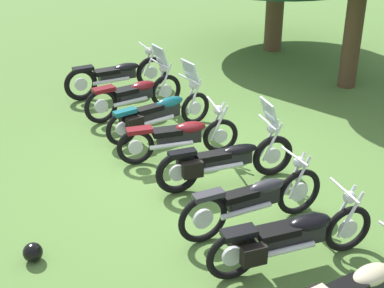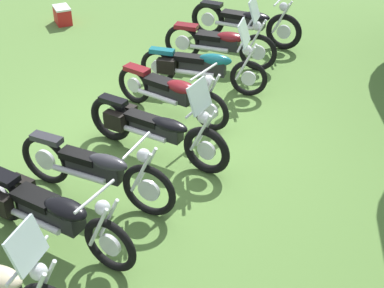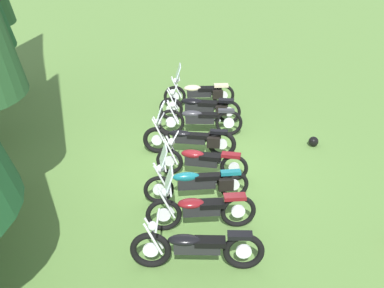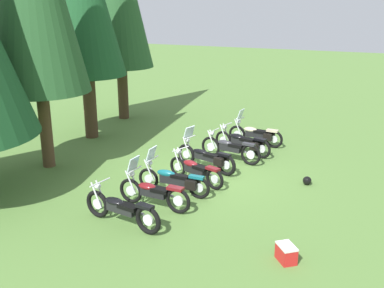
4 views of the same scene
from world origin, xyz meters
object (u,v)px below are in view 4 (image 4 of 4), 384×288
object	(u,v)px
motorcycle_0	(121,209)
picnic_cooler	(286,253)
motorcycle_6	(243,142)
dropped_helmet	(307,181)
motorcycle_1	(153,192)
motorcycle_3	(195,169)
motorcycle_4	(206,157)
motorcycle_5	(230,148)
motorcycle_7	(256,134)
motorcycle_2	(174,179)

from	to	relation	value
motorcycle_0	picnic_cooler	world-z (taller)	motorcycle_0
motorcycle_6	picnic_cooler	distance (m)	7.21
picnic_cooler	motorcycle_0	bearing A→B (deg)	89.44
motorcycle_6	dropped_helmet	distance (m)	3.38
dropped_helmet	motorcycle_1	bearing A→B (deg)	132.36
motorcycle_6	dropped_helmet	world-z (taller)	motorcycle_6
motorcycle_3	dropped_helmet	distance (m)	3.44
motorcycle_6	dropped_helmet	xyz separation A→B (m)	(-2.06, -2.67, -0.33)
motorcycle_0	motorcycle_3	bearing A→B (deg)	-90.80
motorcycle_4	dropped_helmet	size ratio (longest dim) A/B	8.78
motorcycle_0	motorcycle_5	distance (m)	5.69
motorcycle_3	motorcycle_7	distance (m)	4.48
motorcycle_0	motorcycle_6	distance (m)	6.63
motorcycle_1	motorcycle_7	distance (m)	6.60
motorcycle_7	picnic_cooler	bearing A→B (deg)	114.88
motorcycle_3	motorcycle_6	xyz separation A→B (m)	(3.24, -0.55, 0.02)
motorcycle_5	picnic_cooler	size ratio (longest dim) A/B	4.03
motorcycle_7	dropped_helmet	size ratio (longest dim) A/B	8.32
motorcycle_3	motorcycle_4	distance (m)	1.15
dropped_helmet	motorcycle_3	bearing A→B (deg)	110.11
motorcycle_0	motorcycle_3	size ratio (longest dim) A/B	1.14
picnic_cooler	motorcycle_5	bearing A→B (deg)	29.35
motorcycle_5	picnic_cooler	xyz separation A→B (m)	(-5.65, -3.18, -0.27)
motorcycle_4	motorcycle_7	xyz separation A→B (m)	(3.27, -0.78, 0.01)
motorcycle_0	motorcycle_6	bearing A→B (deg)	-90.26
motorcycle_6	dropped_helmet	bearing A→B (deg)	158.67
motorcycle_6	motorcycle_2	bearing A→B (deg)	95.97
motorcycle_3	motorcycle_5	distance (m)	2.35
motorcycle_3	picnic_cooler	bearing A→B (deg)	156.68
motorcycle_0	motorcycle_1	xyz separation A→B (m)	(1.20, -0.26, 0.02)
motorcycle_3	motorcycle_6	distance (m)	3.28
motorcycle_5	motorcycle_6	size ratio (longest dim) A/B	1.00
picnic_cooler	motorcycle_6	bearing A→B (deg)	24.32
motorcycle_7	motorcycle_0	bearing A→B (deg)	85.18
motorcycle_4	picnic_cooler	xyz separation A→B (m)	(-4.48, -3.59, -0.26)
motorcycle_3	dropped_helmet	size ratio (longest dim) A/B	7.92
motorcycle_5	motorcycle_3	bearing A→B (deg)	92.18
motorcycle_7	motorcycle_4	bearing A→B (deg)	81.48
motorcycle_6	motorcycle_0	bearing A→B (deg)	96.18
motorcycle_3	motorcycle_6	world-z (taller)	motorcycle_6
motorcycle_6	motorcycle_7	size ratio (longest dim) A/B	1.05
motorcycle_2	picnic_cooler	bearing A→B (deg)	150.09
motorcycle_2	motorcycle_5	xyz separation A→B (m)	(3.35, -0.57, 0.01)
motorcycle_0	motorcycle_4	bearing A→B (deg)	-87.08
motorcycle_7	picnic_cooler	size ratio (longest dim) A/B	3.84
motorcycle_3	dropped_helmet	bearing A→B (deg)	-139.79
motorcycle_0	motorcycle_4	world-z (taller)	motorcycle_4
motorcycle_2	motorcycle_7	world-z (taller)	motorcycle_7
motorcycle_0	motorcycle_4	distance (m)	4.47
motorcycle_4	picnic_cooler	distance (m)	5.75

